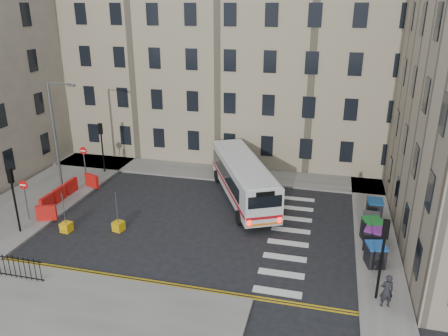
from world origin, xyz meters
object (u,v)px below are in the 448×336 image
at_px(wheelie_bin_b, 374,238).
at_px(wheelie_bin_d, 370,224).
at_px(bollard_yellow, 119,226).
at_px(bollard_chevron, 66,227).
at_px(wheelie_bin_a, 375,255).
at_px(wheelie_bin_c, 372,230).
at_px(streetlamp, 55,137).
at_px(pedestrian, 387,291).
at_px(bus, 243,177).
at_px(wheelie_bin_e, 374,209).

xyz_separation_m(wheelie_bin_b, wheelie_bin_d, (-0.10, 1.73, -0.02)).
distance_m(bollard_yellow, bollard_chevron, 3.18).
xyz_separation_m(wheelie_bin_a, wheelie_bin_d, (-0.04, 3.47, 0.02)).
relative_size(wheelie_bin_b, wheelie_bin_c, 0.95).
xyz_separation_m(streetlamp, wheelie_bin_c, (21.72, -1.98, -3.51)).
distance_m(wheelie_bin_b, bollard_yellow, 15.19).
xyz_separation_m(wheelie_bin_d, pedestrian, (0.27, -6.92, 0.20)).
relative_size(wheelie_bin_a, bollard_chevron, 2.12).
xyz_separation_m(wheelie_bin_a, bollard_yellow, (-15.05, 0.37, -0.46)).
xyz_separation_m(wheelie_bin_b, bollard_yellow, (-15.11, -1.38, -0.50)).
xyz_separation_m(streetlamp, bus, (13.15, 2.26, -2.68)).
distance_m(wheelie_bin_c, pedestrian, 6.06).
bearing_deg(wheelie_bin_c, bollard_chevron, 170.86).
relative_size(wheelie_bin_a, wheelie_bin_b, 0.90).
xyz_separation_m(wheelie_bin_c, bollard_chevron, (-18.12, -3.12, -0.53)).
xyz_separation_m(pedestrian, bollard_yellow, (-15.28, 3.82, -0.68)).
bearing_deg(wheelie_bin_e, wheelie_bin_b, -94.71).
xyz_separation_m(wheelie_bin_b, wheelie_bin_c, (-0.05, 0.85, 0.02)).
xyz_separation_m(streetlamp, pedestrian, (21.94, -8.03, -3.36)).
bearing_deg(pedestrian, bollard_chevron, -22.80).
height_order(bus, wheelie_bin_a, bus).
height_order(wheelie_bin_c, wheelie_bin_d, wheelie_bin_c).
distance_m(wheelie_bin_a, wheelie_bin_d, 3.47).
xyz_separation_m(bus, wheelie_bin_c, (8.57, -4.24, -0.83)).
distance_m(wheelie_bin_a, wheelie_bin_b, 1.75).
bearing_deg(pedestrian, streetlamp, -33.83).
distance_m(bus, bollard_chevron, 12.12).
xyz_separation_m(wheelie_bin_a, bollard_chevron, (-18.11, -0.52, -0.46)).
bearing_deg(wheelie_bin_d, bollard_chevron, -163.10).
height_order(streetlamp, wheelie_bin_b, streetlamp).
distance_m(bus, wheelie_bin_d, 9.20).
height_order(wheelie_bin_d, bollard_yellow, wheelie_bin_d).
bearing_deg(pedestrian, wheelie_bin_a, -99.97).
distance_m(pedestrian, bollard_chevron, 18.58).
relative_size(streetlamp, bollard_yellow, 13.57).
bearing_deg(wheelie_bin_a, bollard_yellow, 165.85).
bearing_deg(bollard_yellow, wheelie_bin_d, 11.69).
bearing_deg(bollard_chevron, wheelie_bin_b, 7.11).
height_order(bus, wheelie_bin_d, bus).
height_order(wheelie_bin_e, bollard_yellow, wheelie_bin_e).
xyz_separation_m(bollard_yellow, bollard_chevron, (-3.05, -0.89, 0.00)).
bearing_deg(bus, wheelie_bin_a, -64.66).
distance_m(bus, wheelie_bin_c, 9.60).
height_order(wheelie_bin_a, wheelie_bin_b, wheelie_bin_b).
distance_m(streetlamp, pedestrian, 23.60).
distance_m(wheelie_bin_b, pedestrian, 5.20).
distance_m(streetlamp, wheelie_bin_c, 22.09).
bearing_deg(wheelie_bin_e, streetlamp, -178.02).
xyz_separation_m(wheelie_bin_c, pedestrian, (0.22, -6.05, 0.16)).
relative_size(wheelie_bin_d, bollard_chevron, 2.09).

